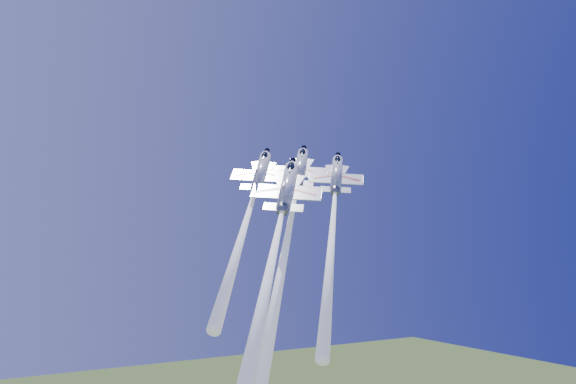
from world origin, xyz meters
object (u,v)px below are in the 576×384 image
jet_left (248,214)px  jet_slot (276,242)px  jet_right (333,226)px  jet_lead (289,230)px

jet_left → jet_slot: size_ratio=0.89×
jet_right → jet_lead: bearing=139.1°
jet_left → jet_slot: jet_left is taller
jet_slot → jet_left: bearing=120.8°
jet_lead → jet_left: size_ratio=1.33×
jet_lead → jet_left: 7.28m
jet_slot → jet_lead: bearing=85.9°
jet_right → jet_slot: jet_right is taller
jet_left → jet_lead: bearing=28.8°
jet_lead → jet_slot: size_ratio=1.18×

